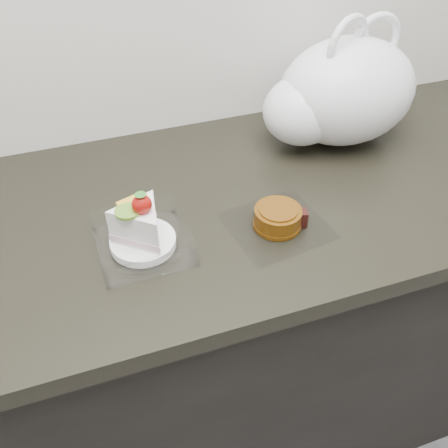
# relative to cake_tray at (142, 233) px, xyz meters

# --- Properties ---
(counter) EXTENTS (2.04, 0.64, 0.90)m
(counter) POSITION_rel_cake_tray_xyz_m (0.12, 0.09, -0.48)
(counter) COLOR black
(counter) RESTS_ON ground
(cake_tray) EXTENTS (0.17, 0.17, 0.13)m
(cake_tray) POSITION_rel_cake_tray_xyz_m (0.00, 0.00, 0.00)
(cake_tray) COLOR white
(cake_tray) RESTS_ON counter
(mooncake_wrap) EXTENTS (0.20, 0.19, 0.04)m
(mooncake_wrap) POSITION_rel_cake_tray_xyz_m (0.26, -0.03, -0.02)
(mooncake_wrap) COLOR white
(mooncake_wrap) RESTS_ON counter
(plastic_bag) EXTENTS (0.40, 0.32, 0.30)m
(plastic_bag) POSITION_rel_cake_tray_xyz_m (0.51, 0.22, 0.08)
(plastic_bag) COLOR white
(plastic_bag) RESTS_ON counter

